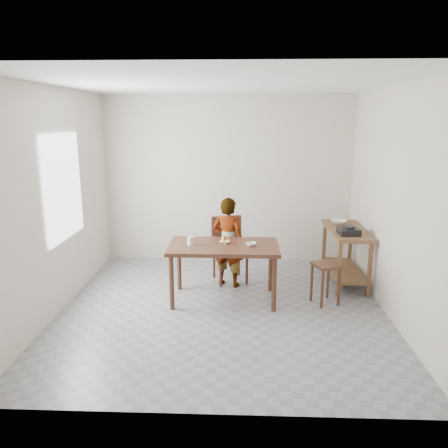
{
  "coord_description": "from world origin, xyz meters",
  "views": [
    {
      "loc": [
        0.22,
        -5.05,
        2.32
      ],
      "look_at": [
        0.0,
        0.4,
        1.0
      ],
      "focal_mm": 35.0,
      "sensor_mm": 36.0,
      "label": 1
    }
  ],
  "objects_px": {
    "dining_table": "(224,273)",
    "dining_chair": "(230,250)",
    "prep_counter": "(345,256)",
    "child": "(228,242)",
    "stool": "(325,284)"
  },
  "relations": [
    {
      "from": "dining_table",
      "to": "dining_chair",
      "type": "bearing_deg",
      "value": 84.51
    },
    {
      "from": "dining_table",
      "to": "dining_chair",
      "type": "xyz_separation_m",
      "value": [
        0.07,
        0.68,
        0.09
      ]
    },
    {
      "from": "prep_counter",
      "to": "child",
      "type": "xyz_separation_m",
      "value": [
        -1.68,
        -0.18,
        0.24
      ]
    },
    {
      "from": "dining_table",
      "to": "prep_counter",
      "type": "relative_size",
      "value": 1.17
    },
    {
      "from": "child",
      "to": "stool",
      "type": "bearing_deg",
      "value": 175.7
    },
    {
      "from": "dining_table",
      "to": "dining_chair",
      "type": "height_order",
      "value": "dining_chair"
    },
    {
      "from": "dining_chair",
      "to": "child",
      "type": "bearing_deg",
      "value": -116.17
    },
    {
      "from": "stool",
      "to": "dining_table",
      "type": "bearing_deg",
      "value": 177.36
    },
    {
      "from": "prep_counter",
      "to": "dining_table",
      "type": "bearing_deg",
      "value": -157.85
    },
    {
      "from": "child",
      "to": "stool",
      "type": "height_order",
      "value": "child"
    },
    {
      "from": "child",
      "to": "stool",
      "type": "distance_m",
      "value": 1.44
    },
    {
      "from": "prep_counter",
      "to": "stool",
      "type": "xyz_separation_m",
      "value": [
        -0.42,
        -0.76,
        -0.13
      ]
    },
    {
      "from": "dining_chair",
      "to": "stool",
      "type": "bearing_deg",
      "value": -48.61
    },
    {
      "from": "stool",
      "to": "dining_chair",
      "type": "bearing_deg",
      "value": 149.01
    },
    {
      "from": "prep_counter",
      "to": "dining_chair",
      "type": "distance_m",
      "value": 1.66
    }
  ]
}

